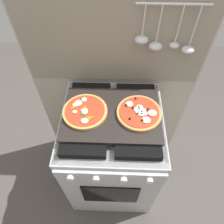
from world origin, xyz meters
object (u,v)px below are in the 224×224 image
object	(u,v)px
baking_tray	(112,114)
stove	(112,152)
pizza_left	(85,111)
pizza_right	(139,113)

from	to	relation	value
baking_tray	stove	bearing A→B (deg)	-90.00
stove	pizza_left	world-z (taller)	pizza_left
stove	baking_tray	bearing A→B (deg)	90.00
pizza_left	stove	bearing A→B (deg)	-0.06
stove	pizza_right	xyz separation A→B (m)	(0.15, -0.00, 0.48)
stove	pizza_right	size ratio (longest dim) A/B	3.62
baking_tray	pizza_left	bearing A→B (deg)	-179.44
pizza_left	pizza_right	distance (m)	0.30
baking_tray	pizza_left	distance (m)	0.15
baking_tray	pizza_left	size ratio (longest dim) A/B	2.17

